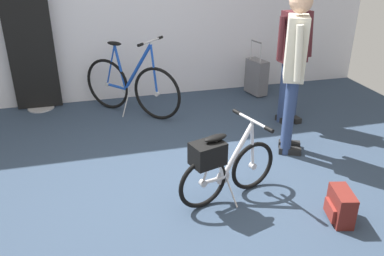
{
  "coord_description": "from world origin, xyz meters",
  "views": [
    {
      "loc": [
        -0.71,
        -3.03,
        2.14
      ],
      "look_at": [
        0.16,
        0.26,
        0.55
      ],
      "focal_mm": 37.27,
      "sensor_mm": 36.0,
      "label": 1
    }
  ],
  "objects_px": {
    "floor_banner_stand": "(32,58)",
    "display_bike_left": "(131,86)",
    "rolling_suitcase": "(256,77)",
    "folding_bike_foreground": "(222,165)",
    "backpack_on_floor": "(340,206)",
    "visitor_browsing": "(295,64)",
    "visitor_near_wall": "(294,50)"
  },
  "relations": [
    {
      "from": "rolling_suitcase",
      "to": "backpack_on_floor",
      "type": "bearing_deg",
      "value": -99.98
    },
    {
      "from": "display_bike_left",
      "to": "visitor_near_wall",
      "type": "bearing_deg",
      "value": -21.63
    },
    {
      "from": "floor_banner_stand",
      "to": "rolling_suitcase",
      "type": "bearing_deg",
      "value": -4.24
    },
    {
      "from": "floor_banner_stand",
      "to": "visitor_browsing",
      "type": "height_order",
      "value": "visitor_browsing"
    },
    {
      "from": "floor_banner_stand",
      "to": "rolling_suitcase",
      "type": "distance_m",
      "value": 3.21
    },
    {
      "from": "floor_banner_stand",
      "to": "visitor_browsing",
      "type": "bearing_deg",
      "value": -36.02
    },
    {
      "from": "rolling_suitcase",
      "to": "backpack_on_floor",
      "type": "xyz_separation_m",
      "value": [
        -0.53,
        -3.04,
        -0.14
      ]
    },
    {
      "from": "visitor_near_wall",
      "to": "visitor_browsing",
      "type": "height_order",
      "value": "visitor_browsing"
    },
    {
      "from": "visitor_browsing",
      "to": "backpack_on_floor",
      "type": "distance_m",
      "value": 1.53
    },
    {
      "from": "display_bike_left",
      "to": "backpack_on_floor",
      "type": "relative_size",
      "value": 3.47
    },
    {
      "from": "floor_banner_stand",
      "to": "display_bike_left",
      "type": "height_order",
      "value": "floor_banner_stand"
    },
    {
      "from": "folding_bike_foreground",
      "to": "backpack_on_floor",
      "type": "bearing_deg",
      "value": -31.67
    },
    {
      "from": "backpack_on_floor",
      "to": "visitor_browsing",
      "type": "bearing_deg",
      "value": 83.62
    },
    {
      "from": "display_bike_left",
      "to": "visitor_near_wall",
      "type": "xyz_separation_m",
      "value": [
        1.93,
        -0.76,
        0.54
      ]
    },
    {
      "from": "visitor_near_wall",
      "to": "display_bike_left",
      "type": "bearing_deg",
      "value": 158.37
    },
    {
      "from": "display_bike_left",
      "to": "rolling_suitcase",
      "type": "relative_size",
      "value": 1.38
    },
    {
      "from": "visitor_near_wall",
      "to": "backpack_on_floor",
      "type": "xyz_separation_m",
      "value": [
        -0.53,
        -2.01,
        -0.8
      ]
    },
    {
      "from": "floor_banner_stand",
      "to": "visitor_near_wall",
      "type": "relative_size",
      "value": 0.99
    },
    {
      "from": "floor_banner_stand",
      "to": "backpack_on_floor",
      "type": "relative_size",
      "value": 4.96
    },
    {
      "from": "visitor_browsing",
      "to": "visitor_near_wall",
      "type": "bearing_deg",
      "value": 62.39
    },
    {
      "from": "floor_banner_stand",
      "to": "visitor_near_wall",
      "type": "bearing_deg",
      "value": -21.82
    },
    {
      "from": "folding_bike_foreground",
      "to": "display_bike_left",
      "type": "relative_size",
      "value": 0.88
    },
    {
      "from": "display_bike_left",
      "to": "rolling_suitcase",
      "type": "height_order",
      "value": "display_bike_left"
    },
    {
      "from": "visitor_near_wall",
      "to": "backpack_on_floor",
      "type": "height_order",
      "value": "visitor_near_wall"
    },
    {
      "from": "visitor_browsing",
      "to": "backpack_on_floor",
      "type": "relative_size",
      "value": 5.27
    },
    {
      "from": "display_bike_left",
      "to": "visitor_near_wall",
      "type": "distance_m",
      "value": 2.14
    },
    {
      "from": "folding_bike_foreground",
      "to": "visitor_browsing",
      "type": "height_order",
      "value": "visitor_browsing"
    },
    {
      "from": "floor_banner_stand",
      "to": "visitor_near_wall",
      "type": "height_order",
      "value": "visitor_near_wall"
    },
    {
      "from": "visitor_browsing",
      "to": "rolling_suitcase",
      "type": "bearing_deg",
      "value": 77.52
    },
    {
      "from": "display_bike_left",
      "to": "rolling_suitcase",
      "type": "bearing_deg",
      "value": 7.94
    },
    {
      "from": "rolling_suitcase",
      "to": "floor_banner_stand",
      "type": "bearing_deg",
      "value": 175.76
    },
    {
      "from": "floor_banner_stand",
      "to": "display_bike_left",
      "type": "bearing_deg",
      "value": -22.13
    }
  ]
}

